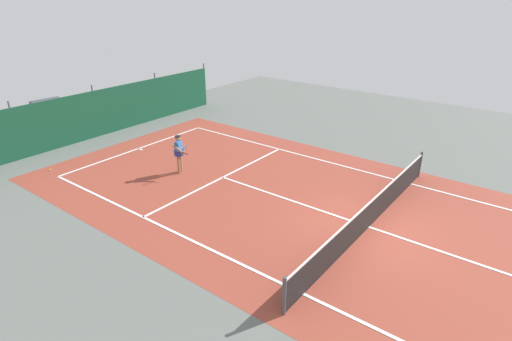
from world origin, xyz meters
TOP-DOWN VIEW (x-y plane):
  - ground_plane at (0.00, 0.00)m, footprint 36.00×36.00m
  - court_surface at (0.00, 0.00)m, footprint 11.02×26.60m
  - tennis_net at (0.00, 0.00)m, footprint 10.12×0.10m
  - back_fence at (-0.00, 15.58)m, footprint 16.30×0.98m
  - tennis_player at (-0.70, 8.18)m, footprint 0.57×0.83m
  - tennis_ball_near_player at (-3.97, 12.78)m, footprint 0.07×0.07m
  - parked_car at (-1.04, 17.52)m, footprint 2.28×4.34m

SIDE VIEW (x-z plane):
  - ground_plane at x=0.00m, z-range 0.00..0.00m
  - court_surface at x=0.00m, z-range 0.00..0.01m
  - tennis_ball_near_player at x=-3.97m, z-range 0.00..0.07m
  - tennis_net at x=0.00m, z-range -0.04..1.06m
  - back_fence at x=0.00m, z-range -0.68..2.02m
  - parked_car at x=-1.04m, z-range 0.00..1.68m
  - tennis_player at x=-0.70m, z-range 0.14..1.78m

